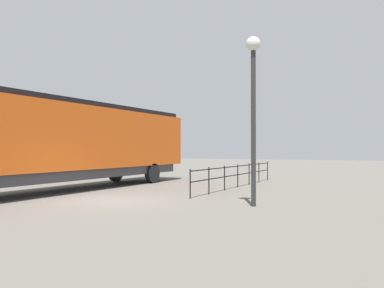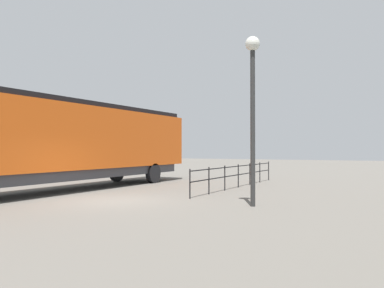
% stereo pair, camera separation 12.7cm
% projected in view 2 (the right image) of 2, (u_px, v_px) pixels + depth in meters
% --- Properties ---
extents(ground_plane, '(120.00, 120.00, 0.00)m').
position_uv_depth(ground_plane, '(112.00, 201.00, 14.79)').
color(ground_plane, '#666059').
extents(locomotive, '(2.87, 16.81, 4.10)m').
position_uv_depth(locomotive, '(73.00, 141.00, 18.79)').
color(locomotive, '#D15114').
rests_on(locomotive, ground_plane).
extents(lamp_post, '(0.49, 0.49, 5.68)m').
position_uv_depth(lamp_post, '(253.00, 88.00, 13.40)').
color(lamp_post, '#2D2D2D').
rests_on(lamp_post, ground_plane).
extents(platform_fence, '(0.05, 10.36, 1.15)m').
position_uv_depth(platform_fence, '(238.00, 172.00, 19.94)').
color(platform_fence, black).
rests_on(platform_fence, ground_plane).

